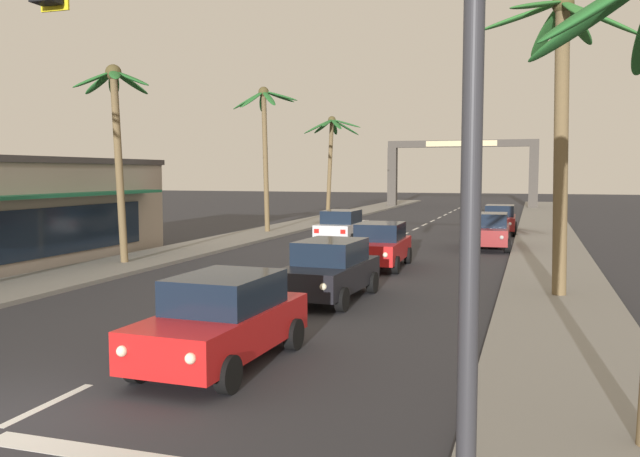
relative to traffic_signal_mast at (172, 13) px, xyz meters
The scene contains 16 objects.
ground_plane 6.22m from the traffic_signal_mast, behind, with size 220.00×220.00×0.00m, color #2D2D33.
sidewalk_right 21.68m from the traffic_signal_mast, 76.62° to the left, with size 3.20×110.00×0.14m, color gray.
sidewalk_left 23.70m from the traffic_signal_mast, 117.73° to the left, with size 3.20×110.00×0.14m, color gray.
lane_markings 21.51m from the traffic_signal_mast, 96.98° to the left, with size 4.28×88.00×0.01m.
traffic_signal_mast is the anchor object (origin of this frame).
sedan_lead_at_stop_bar 6.19m from the traffic_signal_mast, 108.57° to the left, with size 2.06×4.49×1.68m.
sedan_third_in_queue 11.64m from the traffic_signal_mast, 96.90° to the left, with size 2.10×4.51×1.68m.
sedan_fifth_in_queue 17.96m from the traffic_signal_mast, 94.43° to the left, with size 2.04×4.49×1.68m.
sedan_oncoming_far 26.11m from the traffic_signal_mast, 101.37° to the left, with size 1.96×4.46×1.68m.
sedan_parked_nearest_kerb 25.41m from the traffic_signal_mast, 84.95° to the left, with size 2.02×4.48×1.68m.
sedan_parked_mid_kerb 33.42m from the traffic_signal_mast, 86.04° to the left, with size 2.01×4.48×1.68m.
palm_left_second 18.43m from the traffic_signal_mast, 126.75° to the left, with size 3.04×2.80×7.65m.
palm_left_third 30.88m from the traffic_signal_mast, 110.53° to the left, with size 3.86×3.46×8.51m.
palm_left_farthest 44.38m from the traffic_signal_mast, 104.44° to the left, with size 4.88×4.89×7.96m.
palm_right_second 13.47m from the traffic_signal_mast, 69.20° to the left, with size 4.28×4.15×8.48m.
town_gateway_arch 61.86m from the traffic_signal_mast, 92.72° to the left, with size 15.01×0.90×6.85m.
Camera 1 is at (7.07, -7.57, 3.58)m, focal length 37.37 mm.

